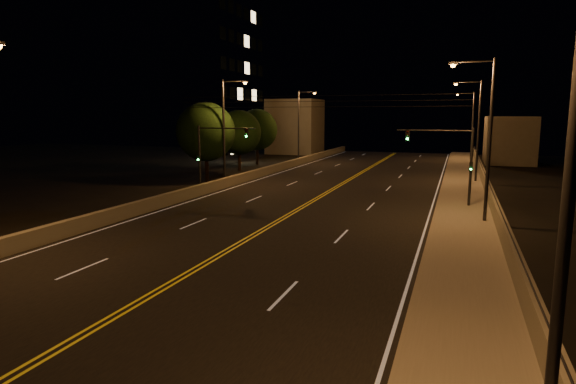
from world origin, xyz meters
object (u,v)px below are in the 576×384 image
(streetlight_2, at_px, (476,125))
(traffic_signal_right, at_px, (455,157))
(building_tower, at_px, (168,57))
(streetlight_0, at_px, (551,175))
(tree_0, at_px, (206,132))
(streetlight_6, at_px, (300,122))
(tree_2, at_px, (257,130))
(traffic_signal_left, at_px, (211,151))
(streetlight_1, at_px, (485,131))
(streetlight_3, at_px, (471,122))
(streetlight_5, at_px, (226,125))
(tree_1, at_px, (239,133))

(streetlight_2, xyz_separation_m, traffic_signal_right, (-1.59, -13.44, -1.92))
(streetlight_2, bearing_deg, building_tower, 161.64)
(streetlight_0, distance_m, tree_0, 40.73)
(streetlight_6, distance_m, tree_2, 6.09)
(streetlight_2, relative_size, building_tower, 0.31)
(traffic_signal_left, bearing_deg, streetlight_0, -52.24)
(streetlight_6, bearing_deg, streetlight_0, -68.02)
(traffic_signal_right, xyz_separation_m, building_tower, (-40.26, 27.33, 11.14))
(building_tower, height_order, tree_0, building_tower)
(streetlight_1, xyz_separation_m, traffic_signal_right, (-1.59, 4.76, -1.92))
(streetlight_3, bearing_deg, building_tower, -165.85)
(streetlight_5, height_order, building_tower, building_tower)
(streetlight_1, bearing_deg, streetlight_0, -90.00)
(tree_2, bearing_deg, traffic_signal_left, -75.76)
(streetlight_5, height_order, traffic_signal_left, streetlight_5)
(streetlight_3, relative_size, tree_2, 1.33)
(streetlight_1, distance_m, streetlight_5, 23.66)
(streetlight_3, height_order, tree_2, streetlight_3)
(tree_0, bearing_deg, traffic_signal_left, -58.11)
(tree_1, bearing_deg, streetlight_0, -59.06)
(streetlight_2, relative_size, traffic_signal_left, 1.71)
(streetlight_6, distance_m, tree_0, 20.71)
(tree_1, bearing_deg, streetlight_1, -39.57)
(traffic_signal_left, bearing_deg, streetlight_5, 102.89)
(streetlight_0, distance_m, traffic_signal_left, 33.15)
(streetlight_6, xyz_separation_m, building_tower, (-20.39, 0.33, 9.22))
(streetlight_2, height_order, building_tower, building_tower)
(streetlight_2, relative_size, tree_0, 1.25)
(streetlight_3, relative_size, traffic_signal_left, 1.71)
(streetlight_3, xyz_separation_m, streetlight_5, (-21.46, -32.67, 0.00))
(streetlight_5, bearing_deg, building_tower, 132.67)
(streetlight_1, distance_m, tree_0, 26.80)
(tree_2, bearing_deg, streetlight_3, 29.18)
(streetlight_1, bearing_deg, streetlight_3, 90.00)
(tree_1, bearing_deg, building_tower, 146.01)
(streetlight_0, relative_size, streetlight_3, 1.00)
(building_tower, xyz_separation_m, tree_2, (15.68, -4.07, -10.18))
(tree_1, height_order, tree_2, tree_2)
(traffic_signal_right, bearing_deg, streetlight_5, 165.31)
(traffic_signal_left, bearing_deg, streetlight_2, 33.54)
(streetlight_1, bearing_deg, tree_1, 140.43)
(traffic_signal_right, relative_size, tree_1, 0.80)
(streetlight_1, bearing_deg, traffic_signal_right, 108.51)
(traffic_signal_right, height_order, tree_1, tree_1)
(streetlight_5, xyz_separation_m, tree_0, (-2.85, 1.29, -0.67))
(streetlight_0, height_order, streetlight_2, same)
(tree_2, bearing_deg, streetlight_6, 38.48)
(traffic_signal_left, xyz_separation_m, building_tower, (-21.58, 27.33, 11.14))
(building_tower, bearing_deg, streetlight_5, -47.33)
(streetlight_3, bearing_deg, streetlight_5, -123.31)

